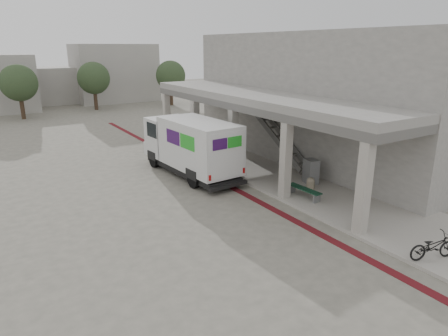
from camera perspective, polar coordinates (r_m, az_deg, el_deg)
ground at (r=15.80m, az=3.86°, el=-6.49°), size 120.00×120.00×0.00m
bike_lane_stripe at (r=17.85m, az=2.73°, el=-3.62°), size 0.35×40.00×0.01m
sidewalk at (r=18.25m, az=14.14°, el=-3.48°), size 4.40×28.00×0.12m
transit_building at (r=22.52m, az=11.61°, el=9.32°), size 7.60×17.00×7.00m
distant_backdrop at (r=48.06m, az=-25.56°, el=11.15°), size 28.00×10.00×6.50m
tree_left at (r=39.98m, az=-27.27°, el=10.74°), size 3.20×3.20×4.80m
tree_mid at (r=43.13m, az=-18.12°, el=12.10°), size 3.20×3.20×4.80m
tree_right at (r=44.84m, az=-7.63°, el=12.93°), size 3.20×3.20×4.80m
fedex_truck at (r=20.08m, az=-4.86°, el=3.26°), size 2.54×6.88×2.88m
bench at (r=17.28m, az=11.36°, el=-3.23°), size 0.46×1.75×0.41m
bollard_near at (r=18.36m, az=12.27°, el=-2.13°), size 0.36×0.36×0.54m
bollard_far at (r=19.06m, az=8.55°, el=-1.10°), size 0.40×0.40×0.60m
utility_cabinet at (r=19.06m, az=12.31°, el=-0.47°), size 0.66×0.79×1.14m
bicycle_black at (r=13.75m, az=27.69°, el=-9.87°), size 1.66×1.00×0.83m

